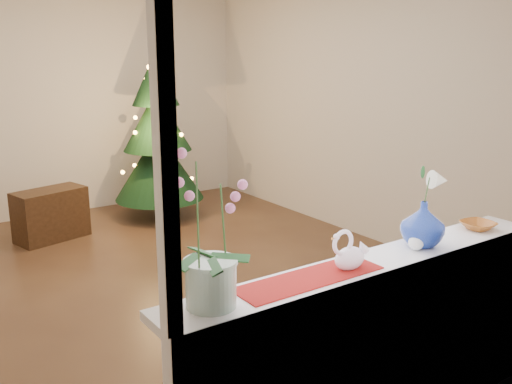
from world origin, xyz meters
TOP-DOWN VIEW (x-y plane):
  - ground at (0.00, 0.00)m, footprint 5.00×5.00m
  - wall_back at (0.00, 2.50)m, footprint 4.50×0.10m
  - wall_front at (0.00, -2.50)m, footprint 4.50×0.10m
  - wall_right at (2.25, 0.00)m, footprint 0.10×5.00m
  - window_apron at (0.00, -2.46)m, footprint 2.20×0.08m
  - windowsill at (0.00, -2.37)m, footprint 2.20×0.26m
  - window_frame at (0.00, -2.47)m, footprint 2.22×0.06m
  - runner at (-0.38, -2.37)m, footprint 0.70×0.20m
  - orchid_pot at (-0.86, -2.36)m, footprint 0.23×0.23m
  - swan at (-0.16, -2.38)m, footprint 0.22×0.13m
  - blue_vase at (0.35, -2.36)m, footprint 0.29×0.29m
  - lily at (0.35, -2.36)m, footprint 0.14×0.08m
  - paperweight at (0.28, -2.39)m, footprint 0.08×0.08m
  - amber_dish at (0.82, -2.36)m, footprint 0.16×0.16m
  - xmas_tree at (0.85, 1.73)m, footprint 1.22×1.22m
  - side_table at (-0.41, 1.60)m, footprint 0.75×0.50m

SIDE VIEW (x-z plane):
  - ground at x=0.00m, z-range 0.00..0.00m
  - side_table at x=-0.41m, z-range 0.00..0.51m
  - window_apron at x=0.00m, z-range 0.00..0.88m
  - windowsill at x=0.00m, z-range 0.88..0.92m
  - xmas_tree at x=0.85m, z-range 0.00..1.83m
  - runner at x=-0.38m, z-range 0.92..0.93m
  - amber_dish at x=0.82m, z-range 0.92..0.96m
  - paperweight at x=0.28m, z-range 0.92..1.00m
  - swan at x=-0.16m, z-range 0.92..1.10m
  - blue_vase at x=0.35m, z-range 0.92..1.18m
  - orchid_pot at x=-0.86m, z-range 0.92..1.54m
  - lily at x=0.35m, z-range 1.18..1.37m
  - wall_back at x=0.00m, z-range 0.00..2.70m
  - wall_front at x=0.00m, z-range 0.00..2.70m
  - wall_right at x=2.25m, z-range 0.00..2.70m
  - window_frame at x=0.00m, z-range 0.90..2.50m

